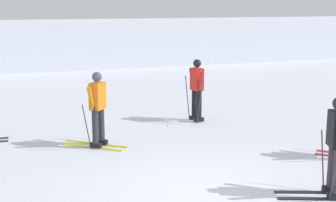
# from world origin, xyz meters

# --- Properties ---
(ground_plane) EXTENTS (120.00, 120.00, 0.00)m
(ground_plane) POSITION_xyz_m (0.00, 0.00, 0.00)
(ground_plane) COLOR silver
(far_snow_ridge) EXTENTS (80.00, 6.54, 2.23)m
(far_snow_ridge) POSITION_xyz_m (0.00, 19.10, 1.12)
(far_snow_ridge) COLOR silver
(far_snow_ridge) RESTS_ON ground
(skier_red) EXTENTS (1.63, 1.00, 1.71)m
(skier_red) POSITION_xyz_m (1.86, 4.88, 0.92)
(skier_red) COLOR silver
(skier_red) RESTS_ON ground
(skier_black) EXTENTS (1.63, 0.95, 1.71)m
(skier_black) POSITION_xyz_m (2.01, -0.71, 0.92)
(skier_black) COLOR black
(skier_black) RESTS_ON ground
(skier_orange) EXTENTS (1.46, 1.32, 1.71)m
(skier_orange) POSITION_xyz_m (-1.15, 3.41, 0.92)
(skier_orange) COLOR gold
(skier_orange) RESTS_ON ground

